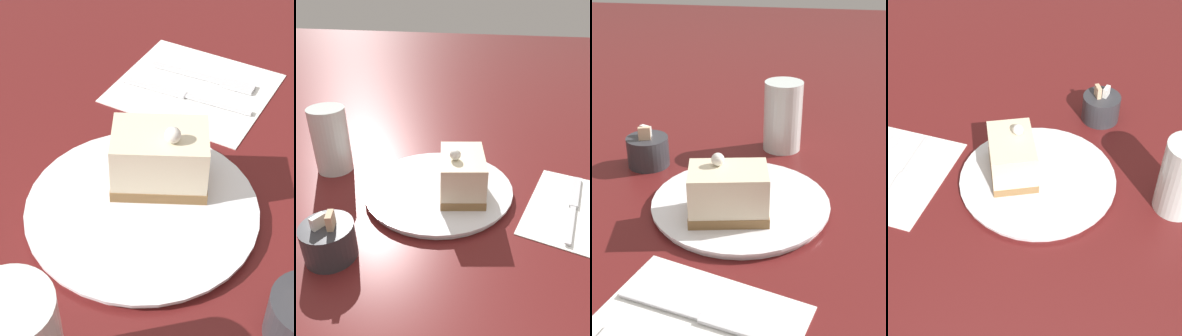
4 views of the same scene
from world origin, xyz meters
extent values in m
plane|color=#5B1919|center=(0.00, 0.00, 0.00)|extent=(4.00, 4.00, 0.00)
cylinder|color=white|center=(-0.02, -0.02, 0.01)|extent=(0.25, 0.25, 0.01)
cylinder|color=white|center=(-0.02, -0.02, 0.01)|extent=(0.26, 0.26, 0.00)
cube|color=olive|center=(-0.06, -0.01, 0.02)|extent=(0.09, 0.12, 0.01)
cube|color=beige|center=(-0.06, -0.01, 0.05)|extent=(0.09, 0.12, 0.06)
sphere|color=white|center=(-0.05, 0.01, 0.09)|extent=(0.02, 0.02, 0.02)
cube|color=silver|center=(-0.26, -0.07, 0.01)|extent=(0.03, 0.10, 0.00)
cube|color=silver|center=(-0.24, 0.03, 0.01)|extent=(0.03, 0.10, 0.00)
cylinder|color=#333338|center=(0.09, 0.16, 0.03)|extent=(0.07, 0.07, 0.05)
cube|color=#D8B28C|center=(0.08, 0.16, 0.06)|extent=(0.01, 0.02, 0.02)
cube|color=white|center=(0.10, 0.17, 0.06)|extent=(0.02, 0.02, 0.02)
cylinder|color=silver|center=(0.20, -0.06, 0.06)|extent=(0.07, 0.07, 0.13)
camera|label=1|loc=(0.40, 0.10, 0.47)|focal=60.00mm
camera|label=2|loc=(-0.13, 0.46, 0.33)|focal=35.00mm
camera|label=3|loc=(-0.60, -0.13, 0.37)|focal=50.00mm
camera|label=4|loc=(0.02, -0.57, 0.56)|focal=50.00mm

